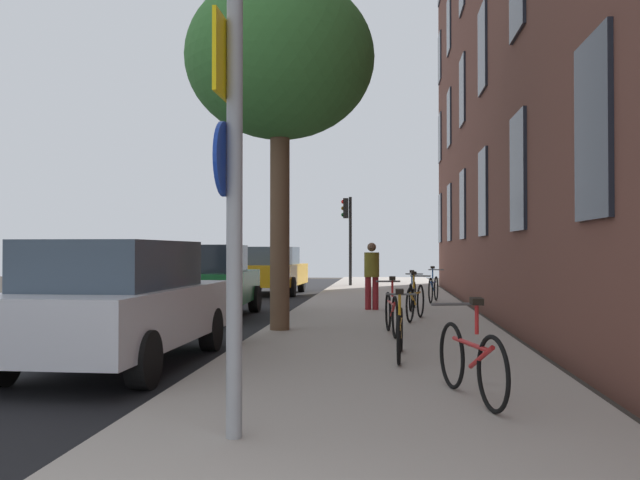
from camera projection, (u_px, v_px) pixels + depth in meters
ground_plane at (240, 312)px, 16.63m from camera, size 41.80×41.80×0.00m
road_asphalt at (158, 311)px, 16.84m from camera, size 7.00×38.00×0.01m
sidewalk at (383, 310)px, 16.29m from camera, size 4.20×38.00×0.12m
building_facade at (494, 5)px, 15.65m from camera, size 0.56×27.00×14.41m
sign_post at (231, 176)px, 5.03m from camera, size 0.16×0.60×3.45m
traffic_light at (348, 225)px, 26.96m from camera, size 0.43×0.24×3.53m
tree_near at (280, 61)px, 11.88m from camera, size 3.33×3.33×6.18m
bicycle_0 at (471, 360)px, 6.26m from camera, size 0.56×1.65×0.96m
bicycle_1 at (400, 331)px, 8.70m from camera, size 0.42×1.70×0.90m
bicycle_2 at (391, 312)px, 11.10m from camera, size 0.42×1.67×0.96m
bicycle_3 at (415, 301)px, 13.44m from camera, size 0.56×1.71×0.97m
bicycle_4 at (412, 294)px, 15.82m from camera, size 0.42×1.65×0.93m
bicycle_5 at (433, 288)px, 18.15m from camera, size 0.51×1.64×0.97m
pedestrian_0 at (372, 271)px, 15.83m from camera, size 0.43×0.43×1.57m
car_0 at (120, 302)px, 8.68m from camera, size 1.86×4.41×1.62m
car_1 at (209, 280)px, 15.17m from camera, size 1.95×3.99×1.62m
car_2 at (273, 270)px, 23.07m from camera, size 1.91×4.06×1.62m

